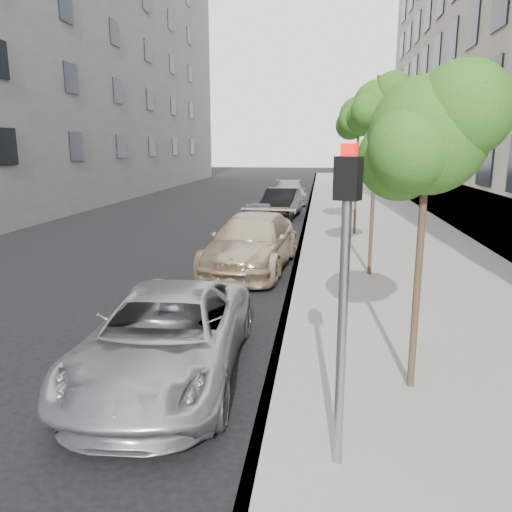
% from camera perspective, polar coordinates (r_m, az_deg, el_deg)
% --- Properties ---
extents(ground, '(160.00, 160.00, 0.00)m').
position_cam_1_polar(ground, '(6.66, -10.49, -19.64)').
color(ground, black).
rests_on(ground, ground).
extents(sidewalk, '(6.40, 72.00, 0.14)m').
position_cam_1_polar(sidewalk, '(29.65, 12.15, 5.51)').
color(sidewalk, gray).
rests_on(sidewalk, ground).
extents(curb, '(0.15, 72.00, 0.14)m').
position_cam_1_polar(curb, '(29.56, 6.07, 5.69)').
color(curb, '#9E9B93').
rests_on(curb, ground).
extents(tree_near, '(1.84, 1.64, 4.42)m').
position_cam_1_polar(tree_near, '(6.99, 19.30, 12.91)').
color(tree_near, '#38281C').
rests_on(tree_near, sidewalk).
extents(tree_mid, '(1.59, 1.39, 5.18)m').
position_cam_1_polar(tree_mid, '(13.46, 13.84, 16.40)').
color(tree_mid, '#38281C').
rests_on(tree_mid, sidewalk).
extents(tree_far, '(1.82, 1.62, 5.37)m').
position_cam_1_polar(tree_far, '(19.93, 11.78, 15.34)').
color(tree_far, '#38281C').
rests_on(tree_far, sidewalk).
extents(signal_pole, '(0.29, 0.26, 3.40)m').
position_cam_1_polar(signal_pole, '(5.08, 10.06, -2.14)').
color(signal_pole, '#939699').
rests_on(signal_pole, sidewalk).
extents(minivan, '(2.48, 4.95, 1.35)m').
position_cam_1_polar(minivan, '(7.85, -10.22, -8.99)').
color(minivan, '#ABADB0').
rests_on(minivan, ground).
extents(suv, '(2.62, 5.52, 1.55)m').
position_cam_1_polar(suv, '(14.50, -0.45, 1.57)').
color(suv, '#CCB391').
rests_on(suv, ground).
extents(sedan_blue, '(1.85, 4.05, 1.35)m').
position_cam_1_polar(sedan_blue, '(19.72, 0.12, 4.17)').
color(sedan_blue, '#101836').
rests_on(sedan_blue, ground).
extents(sedan_black, '(1.94, 4.53, 1.45)m').
position_cam_1_polar(sedan_black, '(24.99, 2.90, 6.03)').
color(sedan_black, black).
rests_on(sedan_black, ground).
extents(sedan_rear, '(2.43, 4.92, 1.38)m').
position_cam_1_polar(sedan_rear, '(31.57, 3.86, 7.29)').
color(sedan_rear, '#9DA0A4').
rests_on(sedan_rear, ground).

